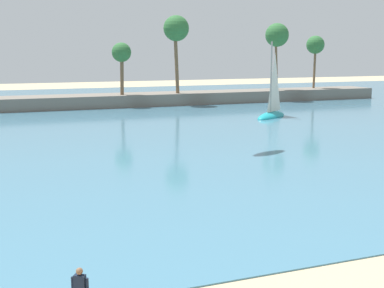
# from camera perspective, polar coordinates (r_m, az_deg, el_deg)

# --- Properties ---
(sea) EXTENTS (220.00, 99.79, 0.06)m
(sea) POSITION_cam_1_polar(r_m,az_deg,el_deg) (66.32, -16.17, 2.69)
(sea) COLOR teal
(sea) RESTS_ON ground
(palm_headland) EXTENTS (110.76, 6.51, 13.54)m
(palm_headland) POSITION_cam_1_polar(r_m,az_deg,el_deg) (75.59, -18.56, 5.58)
(palm_headland) COLOR slate
(palm_headland) RESTS_ON ground
(sailboat_mid_bay) EXTENTS (6.53, 5.64, 9.69)m
(sailboat_mid_bay) POSITION_cam_1_polar(r_m,az_deg,el_deg) (65.08, 8.56, 3.64)
(sailboat_mid_bay) COLOR teal
(sailboat_mid_bay) RESTS_ON sea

